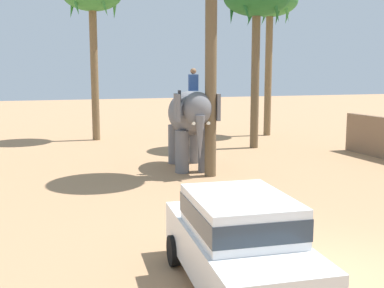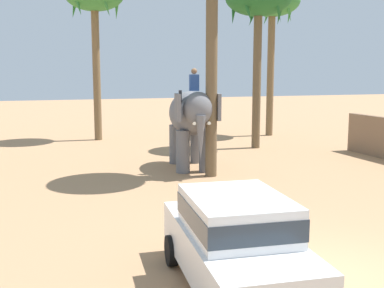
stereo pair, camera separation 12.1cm
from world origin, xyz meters
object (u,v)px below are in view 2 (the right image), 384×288
(elephant_with_mahout, at_px, (191,118))
(palm_tree_behind_elephant, at_px, (258,2))
(car_sedan_foreground, at_px, (235,239))
(palm_tree_near_hut, at_px, (272,6))

(elephant_with_mahout, relative_size, palm_tree_behind_elephant, 0.49)
(car_sedan_foreground, distance_m, palm_tree_behind_elephant, 16.92)
(elephant_with_mahout, bearing_deg, palm_tree_behind_elephant, 39.28)
(elephant_with_mahout, bearing_deg, palm_tree_near_hut, 46.02)
(palm_tree_behind_elephant, height_order, palm_tree_near_hut, palm_tree_near_hut)
(elephant_with_mahout, distance_m, palm_tree_near_hut, 12.25)
(elephant_with_mahout, xyz_separation_m, palm_tree_behind_elephant, (4.69, 3.84, 5.06))
(car_sedan_foreground, height_order, palm_tree_behind_elephant, palm_tree_behind_elephant)
(car_sedan_foreground, height_order, palm_tree_near_hut, palm_tree_near_hut)
(palm_tree_behind_elephant, bearing_deg, elephant_with_mahout, -140.72)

